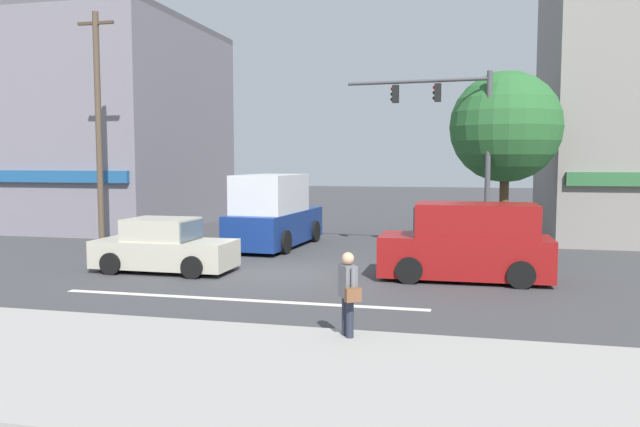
{
  "coord_description": "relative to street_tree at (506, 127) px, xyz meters",
  "views": [
    {
      "loc": [
        5.23,
        -17.12,
        3.29
      ],
      "look_at": [
        0.69,
        2.0,
        1.6
      ],
      "focal_mm": 35.0,
      "sensor_mm": 36.0,
      "label": 1
    }
  ],
  "objects": [
    {
      "name": "van_parked_curbside",
      "position": [
        -1.21,
        -5.48,
        -3.43
      ],
      "size": [
        4.61,
        2.07,
        2.11
      ],
      "color": "maroon",
      "rests_on": "ground"
    },
    {
      "name": "sedan_crossing_center",
      "position": [
        -9.94,
        -6.22,
        -3.72
      ],
      "size": [
        4.11,
        1.91,
        1.58
      ],
      "color": "#B7B29E",
      "rests_on": "ground"
    },
    {
      "name": "lane_marking_stripe",
      "position": [
        -6.48,
        -9.27,
        -4.43
      ],
      "size": [
        9.0,
        0.24,
        0.01
      ],
      "primitive_type": "cube",
      "color": "silver",
      "rests_on": "ground"
    },
    {
      "name": "utility_pole_near_left",
      "position": [
        -14.27,
        -2.7,
        -0.01
      ],
      "size": [
        1.4,
        0.22,
        8.55
      ],
      "color": "brown",
      "rests_on": "ground"
    },
    {
      "name": "pedestrian_foreground_with_bag",
      "position": [
        -3.27,
        -12.23,
        -3.48
      ],
      "size": [
        0.49,
        0.66,
        1.67
      ],
      "color": "#232838",
      "rests_on": "ground"
    },
    {
      "name": "box_truck_crossing_rightbound",
      "position": [
        -8.36,
        -0.52,
        -3.18
      ],
      "size": [
        2.51,
        5.72,
        2.75
      ],
      "color": "navy",
      "rests_on": "ground"
    },
    {
      "name": "traffic_light_mast",
      "position": [
        -1.6,
        -1.41,
        -0.26
      ],
      "size": [
        4.88,
        0.56,
        6.2
      ],
      "color": "#47474C",
      "rests_on": "ground"
    },
    {
      "name": "street_tree",
      "position": [
        0.0,
        0.0,
        0.0
      ],
      "size": [
        3.88,
        3.88,
        6.39
      ],
      "color": "#4C3823",
      "rests_on": "ground"
    },
    {
      "name": "sidewalk_curb",
      "position": [
        -6.48,
        -14.27,
        -4.35
      ],
      "size": [
        40.0,
        5.0,
        0.16
      ],
      "primitive_type": "cube",
      "color": "#9E9993",
      "rests_on": "ground"
    },
    {
      "name": "ground_plane",
      "position": [
        -6.48,
        -5.77,
        -4.43
      ],
      "size": [
        120.0,
        120.0,
        0.0
      ],
      "primitive_type": "plane",
      "color": "#3D3D3F"
    },
    {
      "name": "building_left_block",
      "position": [
        -19.77,
        5.67,
        0.62
      ],
      "size": [
        10.58,
        11.3,
        10.11
      ],
      "color": "slate",
      "rests_on": "ground"
    }
  ]
}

